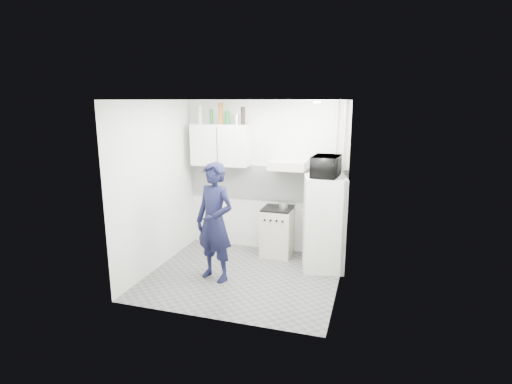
# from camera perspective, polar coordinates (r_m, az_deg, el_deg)

# --- Properties ---
(floor) EXTENTS (2.80, 2.80, 0.00)m
(floor) POSITION_cam_1_polar(r_m,az_deg,el_deg) (6.16, -1.86, -11.94)
(floor) COLOR #585858
(floor) RESTS_ON ground
(ceiling) EXTENTS (2.80, 2.80, 0.00)m
(ceiling) POSITION_cam_1_polar(r_m,az_deg,el_deg) (5.59, -2.06, 13.02)
(ceiling) COLOR white
(ceiling) RESTS_ON wall_back
(wall_back) EXTENTS (2.80, 0.00, 2.80)m
(wall_back) POSITION_cam_1_polar(r_m,az_deg,el_deg) (6.91, 1.39, 2.15)
(wall_back) COLOR silver
(wall_back) RESTS_ON floor
(wall_left) EXTENTS (0.00, 2.60, 2.60)m
(wall_left) POSITION_cam_1_polar(r_m,az_deg,el_deg) (6.32, -14.06, 0.75)
(wall_left) COLOR silver
(wall_left) RESTS_ON floor
(wall_right) EXTENTS (0.00, 2.60, 2.60)m
(wall_right) POSITION_cam_1_polar(r_m,az_deg,el_deg) (5.46, 12.09, -1.04)
(wall_right) COLOR silver
(wall_right) RESTS_ON floor
(person) EXTENTS (0.74, 0.59, 1.75)m
(person) POSITION_cam_1_polar(r_m,az_deg,el_deg) (5.82, -5.93, -4.30)
(person) COLOR black
(person) RESTS_ON floor
(stove) EXTENTS (0.50, 0.50, 0.81)m
(stove) POSITION_cam_1_polar(r_m,az_deg,el_deg) (6.83, 3.04, -5.77)
(stove) COLOR beige
(stove) RESTS_ON floor
(fridge) EXTENTS (0.73, 0.73, 1.47)m
(fridge) POSITION_cam_1_polar(r_m,az_deg,el_deg) (6.28, 9.66, -4.44)
(fridge) COLOR silver
(fridge) RESTS_ON floor
(stove_top) EXTENTS (0.48, 0.48, 0.03)m
(stove_top) POSITION_cam_1_polar(r_m,az_deg,el_deg) (6.71, 3.09, -2.39)
(stove_top) COLOR black
(stove_top) RESTS_ON stove
(saucepan) EXTENTS (0.16, 0.16, 0.09)m
(saucepan) POSITION_cam_1_polar(r_m,az_deg,el_deg) (6.69, 3.92, -1.94)
(saucepan) COLOR silver
(saucepan) RESTS_ON stove_top
(microwave) EXTENTS (0.59, 0.41, 0.31)m
(microwave) POSITION_cam_1_polar(r_m,az_deg,el_deg) (6.07, 9.98, 3.64)
(microwave) COLOR black
(microwave) RESTS_ON fridge
(bottle_a) EXTENTS (0.07, 0.07, 0.31)m
(bottle_a) POSITION_cam_1_polar(r_m,az_deg,el_deg) (7.01, -8.03, 10.87)
(bottle_a) COLOR #B2B7BC
(bottle_a) RESTS_ON upper_cabinet
(bottle_c) EXTENTS (0.06, 0.06, 0.25)m
(bottle_c) POSITION_cam_1_polar(r_m,az_deg,el_deg) (6.93, -6.38, 10.66)
(bottle_c) COLOR #144C1E
(bottle_c) RESTS_ON upper_cabinet
(bottle_d) EXTENTS (0.08, 0.08, 0.36)m
(bottle_d) POSITION_cam_1_polar(r_m,az_deg,el_deg) (6.86, -5.06, 11.10)
(bottle_d) COLOR brown
(bottle_d) RESTS_ON upper_cabinet
(canister_a) EXTENTS (0.09, 0.09, 0.22)m
(canister_a) POSITION_cam_1_polar(r_m,az_deg,el_deg) (6.82, -4.11, 10.55)
(canister_a) COLOR #144C1E
(canister_a) RESTS_ON upper_cabinet
(canister_b) EXTENTS (0.09, 0.09, 0.17)m
(canister_b) POSITION_cam_1_polar(r_m,az_deg,el_deg) (6.77, -2.81, 10.31)
(canister_b) COLOR silver
(canister_b) RESTS_ON upper_cabinet
(bottle_e) EXTENTS (0.07, 0.07, 0.29)m
(bottle_e) POSITION_cam_1_polar(r_m,az_deg,el_deg) (6.72, -1.87, 10.83)
(bottle_e) COLOR black
(bottle_e) RESTS_ON upper_cabinet
(upper_cabinet) EXTENTS (1.00, 0.35, 0.70)m
(upper_cabinet) POSITION_cam_1_polar(r_m,az_deg,el_deg) (6.90, -5.03, 6.71)
(upper_cabinet) COLOR silver
(upper_cabinet) RESTS_ON wall_back
(range_hood) EXTENTS (0.60, 0.50, 0.14)m
(range_hood) POSITION_cam_1_polar(r_m,az_deg,el_deg) (6.51, 4.64, 3.87)
(range_hood) COLOR beige
(range_hood) RESTS_ON wall_back
(backsplash) EXTENTS (2.74, 0.03, 0.60)m
(backsplash) POSITION_cam_1_polar(r_m,az_deg,el_deg) (6.91, 1.36, 1.32)
(backsplash) COLOR white
(backsplash) RESTS_ON wall_back
(pipe_a) EXTENTS (0.05, 0.05, 2.60)m
(pipe_a) POSITION_cam_1_polar(r_m,az_deg,el_deg) (6.61, 12.14, 1.37)
(pipe_a) COLOR beige
(pipe_a) RESTS_ON floor
(pipe_b) EXTENTS (0.04, 0.04, 2.60)m
(pipe_b) POSITION_cam_1_polar(r_m,az_deg,el_deg) (6.62, 11.10, 1.43)
(pipe_b) COLOR beige
(pipe_b) RESTS_ON floor
(ceiling_spot_fixture) EXTENTS (0.10, 0.10, 0.02)m
(ceiling_spot_fixture) POSITION_cam_1_polar(r_m,az_deg,el_deg) (5.55, 8.70, 12.57)
(ceiling_spot_fixture) COLOR white
(ceiling_spot_fixture) RESTS_ON ceiling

